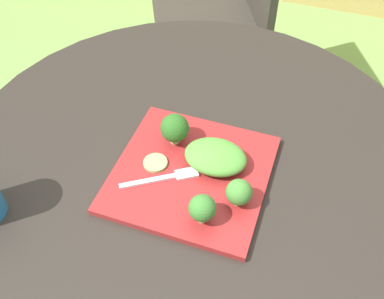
# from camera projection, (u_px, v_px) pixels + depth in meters

# --- Properties ---
(patio_table) EXTENTS (1.00, 1.00, 0.74)m
(patio_table) POSITION_uv_depth(u_px,v_px,m) (193.00, 214.00, 1.09)
(patio_table) COLOR #28231E
(patio_table) RESTS_ON ground_plane
(patio_chair) EXTENTS (0.59, 0.59, 0.90)m
(patio_chair) POSITION_uv_depth(u_px,v_px,m) (231.00, 0.00, 1.76)
(patio_chair) COLOR #332D28
(patio_chair) RESTS_ON ground_plane
(salad_plate) EXTENTS (0.30, 0.30, 0.01)m
(salad_plate) POSITION_uv_depth(u_px,v_px,m) (191.00, 174.00, 0.86)
(salad_plate) COLOR maroon
(salad_plate) RESTS_ON patio_table
(fork) EXTENTS (0.14, 0.10, 0.00)m
(fork) POSITION_uv_depth(u_px,v_px,m) (167.00, 177.00, 0.85)
(fork) COLOR silver
(fork) RESTS_ON salad_plate
(lettuce_mound) EXTENTS (0.12, 0.09, 0.04)m
(lettuce_mound) POSITION_uv_depth(u_px,v_px,m) (216.00, 157.00, 0.86)
(lettuce_mound) COLOR #519338
(lettuce_mound) RESTS_ON salad_plate
(broccoli_floret_0) EXTENTS (0.05, 0.05, 0.06)m
(broccoli_floret_0) POSITION_uv_depth(u_px,v_px,m) (202.00, 208.00, 0.76)
(broccoli_floret_0) COLOR #99B770
(broccoli_floret_0) RESTS_ON salad_plate
(broccoli_floret_1) EXTENTS (0.05, 0.05, 0.06)m
(broccoli_floret_1) POSITION_uv_depth(u_px,v_px,m) (239.00, 192.00, 0.79)
(broccoli_floret_1) COLOR #99B770
(broccoli_floret_1) RESTS_ON salad_plate
(broccoli_floret_2) EXTENTS (0.06, 0.06, 0.07)m
(broccoli_floret_2) POSITION_uv_depth(u_px,v_px,m) (174.00, 129.00, 0.88)
(broccoli_floret_2) COLOR #99B770
(broccoli_floret_2) RESTS_ON salad_plate
(cucumber_slice_0) EXTENTS (0.05, 0.05, 0.01)m
(cucumber_slice_0) POSITION_uv_depth(u_px,v_px,m) (155.00, 163.00, 0.87)
(cucumber_slice_0) COLOR #8EB766
(cucumber_slice_0) RESTS_ON salad_plate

